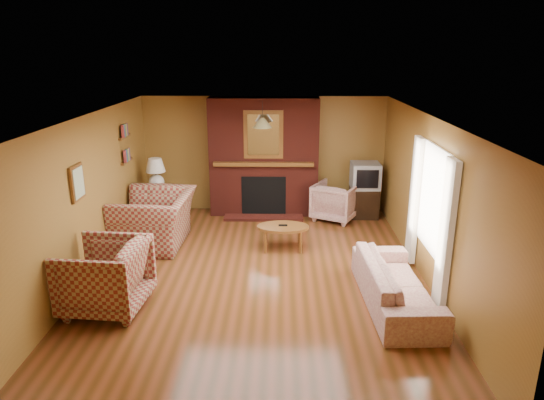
{
  "coord_description": "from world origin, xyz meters",
  "views": [
    {
      "loc": [
        0.35,
        -6.7,
        3.32
      ],
      "look_at": [
        0.21,
        0.6,
        1.03
      ],
      "focal_mm": 32.0,
      "sensor_mm": 36.0,
      "label": 1
    }
  ],
  "objects_px": {
    "plaid_loveseat": "(155,219)",
    "tv_stand": "(364,202)",
    "coffee_table": "(283,229)",
    "table_lamp": "(156,172)",
    "crt_tv": "(365,176)",
    "fireplace": "(264,158)",
    "floral_armchair": "(336,201)",
    "floral_sofa": "(396,284)",
    "side_table": "(158,205)",
    "plaid_armchair": "(105,276)"
  },
  "relations": [
    {
      "from": "tv_stand",
      "to": "crt_tv",
      "type": "distance_m",
      "value": 0.56
    },
    {
      "from": "coffee_table",
      "to": "table_lamp",
      "type": "xyz_separation_m",
      "value": [
        -2.49,
        1.39,
        0.63
      ]
    },
    {
      "from": "floral_armchair",
      "to": "tv_stand",
      "type": "xyz_separation_m",
      "value": [
        0.6,
        0.18,
        -0.07
      ]
    },
    {
      "from": "side_table",
      "to": "crt_tv",
      "type": "distance_m",
      "value": 4.2
    },
    {
      "from": "fireplace",
      "to": "table_lamp",
      "type": "relative_size",
      "value": 3.81
    },
    {
      "from": "floral_sofa",
      "to": "tv_stand",
      "type": "bearing_deg",
      "value": -4.81
    },
    {
      "from": "fireplace",
      "to": "coffee_table",
      "type": "bearing_deg",
      "value": -78.61
    },
    {
      "from": "plaid_loveseat",
      "to": "table_lamp",
      "type": "height_order",
      "value": "table_lamp"
    },
    {
      "from": "plaid_armchair",
      "to": "side_table",
      "type": "relative_size",
      "value": 1.58
    },
    {
      "from": "plaid_loveseat",
      "to": "table_lamp",
      "type": "bearing_deg",
      "value": -166.17
    },
    {
      "from": "side_table",
      "to": "table_lamp",
      "type": "distance_m",
      "value": 0.68
    },
    {
      "from": "coffee_table",
      "to": "side_table",
      "type": "relative_size",
      "value": 1.36
    },
    {
      "from": "plaid_loveseat",
      "to": "floral_sofa",
      "type": "bearing_deg",
      "value": 63.56
    },
    {
      "from": "plaid_loveseat",
      "to": "coffee_table",
      "type": "distance_m",
      "value": 2.25
    },
    {
      "from": "fireplace",
      "to": "floral_sofa",
      "type": "relative_size",
      "value": 1.17
    },
    {
      "from": "coffee_table",
      "to": "table_lamp",
      "type": "height_order",
      "value": "table_lamp"
    },
    {
      "from": "floral_sofa",
      "to": "crt_tv",
      "type": "relative_size",
      "value": 3.67
    },
    {
      "from": "fireplace",
      "to": "tv_stand",
      "type": "xyz_separation_m",
      "value": [
        2.05,
        -0.18,
        -0.88
      ]
    },
    {
      "from": "fireplace",
      "to": "floral_sofa",
      "type": "distance_m",
      "value": 4.33
    },
    {
      "from": "crt_tv",
      "to": "fireplace",
      "type": "bearing_deg",
      "value": 174.7
    },
    {
      "from": "plaid_loveseat",
      "to": "plaid_armchair",
      "type": "xyz_separation_m",
      "value": [
        -0.1,
        -2.23,
        0.01
      ]
    },
    {
      "from": "floral_armchair",
      "to": "coffee_table",
      "type": "bearing_deg",
      "value": 83.16
    },
    {
      "from": "plaid_loveseat",
      "to": "floral_armchair",
      "type": "height_order",
      "value": "plaid_loveseat"
    },
    {
      "from": "plaid_armchair",
      "to": "side_table",
      "type": "xyz_separation_m",
      "value": [
        -0.15,
        3.44,
        -0.14
      ]
    },
    {
      "from": "table_lamp",
      "to": "side_table",
      "type": "bearing_deg",
      "value": 0.0
    },
    {
      "from": "floral_armchair",
      "to": "coffee_table",
      "type": "distance_m",
      "value": 1.89
    },
    {
      "from": "floral_sofa",
      "to": "table_lamp",
      "type": "distance_m",
      "value": 5.2
    },
    {
      "from": "plaid_loveseat",
      "to": "tv_stand",
      "type": "distance_m",
      "value": 4.2
    },
    {
      "from": "plaid_armchair",
      "to": "floral_sofa",
      "type": "relative_size",
      "value": 0.5
    },
    {
      "from": "plaid_loveseat",
      "to": "coffee_table",
      "type": "xyz_separation_m",
      "value": [
        2.24,
        -0.18,
        -0.09
      ]
    },
    {
      "from": "coffee_table",
      "to": "table_lamp",
      "type": "distance_m",
      "value": 2.92
    },
    {
      "from": "coffee_table",
      "to": "crt_tv",
      "type": "distance_m",
      "value": 2.46
    },
    {
      "from": "floral_sofa",
      "to": "coffee_table",
      "type": "height_order",
      "value": "floral_sofa"
    },
    {
      "from": "crt_tv",
      "to": "table_lamp",
      "type": "bearing_deg",
      "value": -175.26
    },
    {
      "from": "coffee_table",
      "to": "floral_sofa",
      "type": "bearing_deg",
      "value": -50.91
    },
    {
      "from": "side_table",
      "to": "plaid_loveseat",
      "type": "bearing_deg",
      "value": -78.33
    },
    {
      "from": "floral_armchair",
      "to": "tv_stand",
      "type": "distance_m",
      "value": 0.63
    },
    {
      "from": "floral_sofa",
      "to": "fireplace",
      "type": "bearing_deg",
      "value": 24.2
    },
    {
      "from": "fireplace",
      "to": "table_lamp",
      "type": "distance_m",
      "value": 2.17
    },
    {
      "from": "fireplace",
      "to": "crt_tv",
      "type": "bearing_deg",
      "value": -5.3
    },
    {
      "from": "fireplace",
      "to": "side_table",
      "type": "height_order",
      "value": "fireplace"
    },
    {
      "from": "coffee_table",
      "to": "side_table",
      "type": "height_order",
      "value": "side_table"
    },
    {
      "from": "floral_armchair",
      "to": "crt_tv",
      "type": "height_order",
      "value": "crt_tv"
    },
    {
      "from": "plaid_armchair",
      "to": "side_table",
      "type": "distance_m",
      "value": 3.45
    },
    {
      "from": "crt_tv",
      "to": "side_table",
      "type": "bearing_deg",
      "value": -175.26
    },
    {
      "from": "floral_sofa",
      "to": "coffee_table",
      "type": "relative_size",
      "value": 2.32
    },
    {
      "from": "plaid_loveseat",
      "to": "tv_stand",
      "type": "height_order",
      "value": "plaid_loveseat"
    },
    {
      "from": "table_lamp",
      "to": "coffee_table",
      "type": "bearing_deg",
      "value": -29.26
    },
    {
      "from": "floral_armchair",
      "to": "side_table",
      "type": "bearing_deg",
      "value": 30.14
    },
    {
      "from": "fireplace",
      "to": "floral_armchair",
      "type": "bearing_deg",
      "value": -14.08
    }
  ]
}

